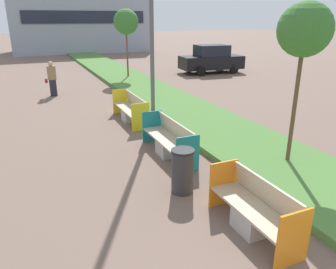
{
  "coord_description": "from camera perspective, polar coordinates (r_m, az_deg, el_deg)",
  "views": [
    {
      "loc": [
        -2.42,
        0.07,
        3.56
      ],
      "look_at": [
        0.9,
        7.67,
        0.6
      ],
      "focal_mm": 35.0,
      "sensor_mm": 36.0,
      "label": 1
    }
  ],
  "objects": [
    {
      "name": "bench_teal_frame",
      "position": [
        8.91,
        0.21,
        -1.29
      ],
      "size": [
        0.65,
        2.41,
        0.94
      ],
      "color": "#ADA8A0",
      "rests_on": "ground"
    },
    {
      "name": "litter_bin",
      "position": [
        7.01,
        2.55,
        -6.36
      ],
      "size": [
        0.5,
        0.5,
        0.98
      ],
      "color": "#2D2D30",
      "rests_on": "ground"
    },
    {
      "name": "sapling_tree_far",
      "position": [
        20.24,
        -7.33,
        18.86
      ],
      "size": [
        1.45,
        1.45,
        4.07
      ],
      "color": "brown",
      "rests_on": "ground"
    },
    {
      "name": "pedestrian_walking",
      "position": [
        16.71,
        -19.55,
        9.14
      ],
      "size": [
        0.53,
        0.24,
        1.65
      ],
      "color": "#232633",
      "rests_on": "ground"
    },
    {
      "name": "parked_car_distant",
      "position": [
        22.9,
        7.55,
        12.85
      ],
      "size": [
        4.34,
        2.14,
        1.86
      ],
      "rotation": [
        0.0,
        0.0,
        -0.09
      ],
      "color": "black",
      "rests_on": "ground"
    },
    {
      "name": "bench_yellow_frame",
      "position": [
        11.99,
        -6.47,
        4.13
      ],
      "size": [
        0.65,
        2.44,
        0.94
      ],
      "color": "#ADA8A0",
      "rests_on": "ground"
    },
    {
      "name": "bench_orange_frame",
      "position": [
        6.06,
        14.82,
        -12.93
      ],
      "size": [
        0.65,
        1.94,
        0.94
      ],
      "color": "#ADA8A0",
      "rests_on": "ground"
    },
    {
      "name": "sapling_tree_near",
      "position": [
        8.16,
        22.7,
        16.3
      ],
      "size": [
        1.21,
        1.21,
        3.93
      ],
      "color": "brown",
      "rests_on": "ground"
    },
    {
      "name": "building_backdrop",
      "position": [
        39.04,
        -14.94,
        18.66
      ],
      "size": [
        14.44,
        6.53,
        6.6
      ],
      "color": "#939EAD",
      "rests_on": "ground"
    },
    {
      "name": "planter_grass_strip",
      "position": [
        13.64,
        1.57,
        4.9
      ],
      "size": [
        2.8,
        120.0,
        0.18
      ],
      "color": "#4C7A38",
      "rests_on": "ground"
    }
  ]
}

